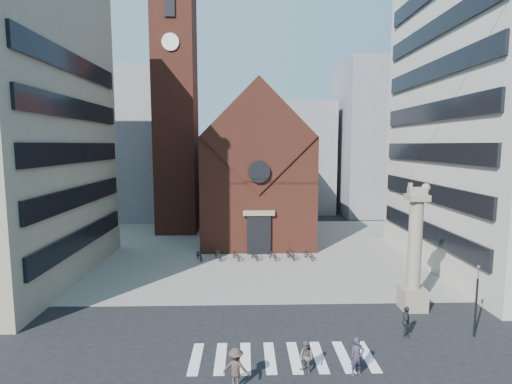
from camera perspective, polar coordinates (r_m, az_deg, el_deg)
ground at (r=25.46m, az=1.80°, el=-19.25°), size 120.00×120.00×0.00m
piazza at (r=43.31m, az=0.31°, el=-8.12°), size 46.00×30.00×0.05m
zebra_crossing at (r=22.84m, az=3.77°, el=-22.50°), size 10.20×3.20×0.01m
church at (r=47.99m, az=0.08°, el=2.99°), size 12.00×16.65×18.00m
campanile at (r=51.75m, az=-11.40°, el=11.73°), size 5.50×5.50×31.20m
bg_block_left at (r=65.53m, az=-18.20°, el=6.32°), size 16.00×14.00×22.00m
bg_block_mid at (r=68.26m, az=4.65°, el=4.96°), size 14.00×12.00×18.00m
bg_block_right at (r=68.92m, az=18.41°, el=7.15°), size 16.00×14.00×24.00m
lion_column at (r=29.27m, az=21.68°, el=-8.99°), size 1.63×1.60×8.68m
traffic_light at (r=27.10m, az=28.97°, el=-13.23°), size 0.13×0.16×4.30m
pedestrian_0 at (r=21.50m, az=14.27°, el=-21.84°), size 0.76×0.56×1.90m
pedestrian_1 at (r=21.30m, az=7.21°, el=-22.39°), size 0.97×1.00×1.62m
pedestrian_2 at (r=25.91m, az=20.64°, el=-16.96°), size 0.78×1.17×1.85m
pedestrian_3 at (r=20.05m, az=-2.88°, el=-23.84°), size 1.38×0.98×1.93m
scooter_0 at (r=39.45m, az=-8.07°, el=-8.88°), size 1.33×2.04×1.01m
scooter_1 at (r=39.27m, az=-5.47°, el=-8.83°), size 1.17×1.94×1.13m
scooter_2 at (r=39.21m, az=-2.85°, el=-8.92°), size 1.33×2.04×1.01m
scooter_3 at (r=39.19m, az=-0.23°, el=-8.83°), size 1.17×1.94×1.13m
scooter_4 at (r=39.29m, az=2.39°, el=-8.89°), size 1.33×2.04×1.01m
scooter_5 at (r=39.43m, az=4.99°, el=-8.76°), size 1.17×1.94×1.13m
scooter_6 at (r=39.68m, az=7.56°, el=-8.78°), size 1.33×2.04×1.01m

